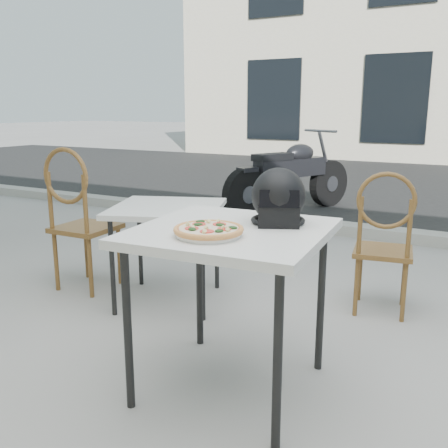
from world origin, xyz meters
The scene contains 11 objects.
ground centered at (0.00, 0.00, 0.00)m, with size 80.00×80.00×0.00m, color #9B9893.
street_asphalt centered at (0.00, 7.00, 0.00)m, with size 30.00×8.00×0.00m, color black.
curb centered at (0.00, 3.00, 0.06)m, with size 30.00×0.25×0.12m, color gray.
cafe_table_main centered at (-0.35, -0.38, 0.75)m, with size 0.93×0.93×0.82m.
plate centered at (-0.36, -0.56, 0.83)m, with size 0.33×0.33×0.02m.
pizza centered at (-0.36, -0.56, 0.86)m, with size 0.34×0.34×0.04m.
helmet centered at (-0.19, -0.18, 0.95)m, with size 0.35×0.36×0.27m.
cafe_chair_main centered at (0.11, 0.91, 0.55)m, with size 0.43×0.43×0.99m.
cafe_table_side centered at (-1.28, 0.43, 0.64)m, with size 0.96×0.96×0.71m.
cafe_chair_side centered at (-2.00, 0.29, 0.62)m, with size 0.44×0.44×1.11m.
motorcycle centered at (-1.67, 3.83, 0.48)m, with size 1.02×2.05×1.09m.
Camera 1 is at (0.72, -2.40, 1.38)m, focal length 40.00 mm.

